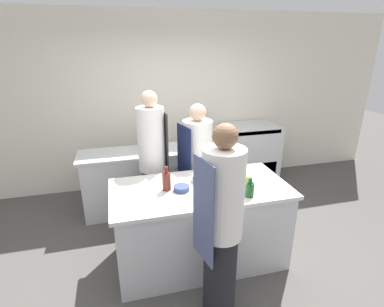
{
  "coord_description": "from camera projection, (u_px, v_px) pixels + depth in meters",
  "views": [
    {
      "loc": [
        -0.8,
        -2.69,
        2.34
      ],
      "look_at": [
        0.0,
        0.35,
        1.15
      ],
      "focal_mm": 28.0,
      "sensor_mm": 36.0,
      "label": 1
    }
  ],
  "objects": [
    {
      "name": "stockpot",
      "position": [
        150.0,
        142.0,
        4.19
      ],
      "size": [
        0.25,
        0.25,
        0.21
      ],
      "color": "silver",
      "rests_on": "pass_counter"
    },
    {
      "name": "chef_at_stove",
      "position": [
        153.0,
        163.0,
        3.72
      ],
      "size": [
        0.35,
        0.33,
        1.81
      ],
      "rotation": [
        0.0,
        0.0,
        -1.53
      ],
      "color": "black",
      "rests_on": "ground_plane"
    },
    {
      "name": "bowl_ceramic_blue",
      "position": [
        182.0,
        188.0,
        3.05
      ],
      "size": [
        0.16,
        0.16,
        0.05
      ],
      "color": "navy",
      "rests_on": "prep_counter"
    },
    {
      "name": "oven_range",
      "position": [
        249.0,
        154.0,
        5.18
      ],
      "size": [
        0.89,
        0.66,
        1.02
      ],
      "color": "silver",
      "rests_on": "ground_plane"
    },
    {
      "name": "bowl_mixing_large",
      "position": [
        203.0,
        178.0,
        3.27
      ],
      "size": [
        0.25,
        0.25,
        0.07
      ],
      "color": "#B7BABC",
      "rests_on": "prep_counter"
    },
    {
      "name": "wall_back",
      "position": [
        164.0,
        102.0,
        4.89
      ],
      "size": [
        8.0,
        0.06,
        2.8
      ],
      "color": "silver",
      "rests_on": "ground_plane"
    },
    {
      "name": "prep_counter",
      "position": [
        200.0,
        224.0,
        3.29
      ],
      "size": [
        1.87,
        0.9,
        0.9
      ],
      "color": "silver",
      "rests_on": "ground_plane"
    },
    {
      "name": "bowl_prep_small",
      "position": [
        226.0,
        177.0,
        3.3
      ],
      "size": [
        0.16,
        0.16,
        0.06
      ],
      "color": "white",
      "rests_on": "prep_counter"
    },
    {
      "name": "chef_at_pass_far",
      "position": [
        197.0,
        167.0,
        3.87
      ],
      "size": [
        0.42,
        0.4,
        1.64
      ],
      "rotation": [
        0.0,
        0.0,
        1.82
      ],
      "color": "black",
      "rests_on": "ground_plane"
    },
    {
      "name": "chef_at_prep_near",
      "position": [
        221.0,
        227.0,
        2.47
      ],
      "size": [
        0.38,
        0.37,
        1.78
      ],
      "rotation": [
        0.0,
        0.0,
        1.77
      ],
      "color": "black",
      "rests_on": "ground_plane"
    },
    {
      "name": "ground_plane",
      "position": [
        200.0,
        257.0,
        3.45
      ],
      "size": [
        16.0,
        16.0,
        0.0
      ],
      "primitive_type": "plane",
      "color": "#4C4947"
    },
    {
      "name": "cup",
      "position": [
        226.0,
        183.0,
        3.12
      ],
      "size": [
        0.07,
        0.07,
        0.1
      ],
      "color": "#B2382D",
      "rests_on": "prep_counter"
    },
    {
      "name": "bottle_olive_oil",
      "position": [
        250.0,
        189.0,
        2.92
      ],
      "size": [
        0.09,
        0.09,
        0.2
      ],
      "color": "#19471E",
      "rests_on": "prep_counter"
    },
    {
      "name": "pass_counter",
      "position": [
        160.0,
        178.0,
        4.38
      ],
      "size": [
        2.22,
        0.57,
        0.9
      ],
      "color": "silver",
      "rests_on": "ground_plane"
    },
    {
      "name": "bottle_wine",
      "position": [
        166.0,
        181.0,
        3.04
      ],
      "size": [
        0.09,
        0.09,
        0.26
      ],
      "color": "#5B2319",
      "rests_on": "prep_counter"
    },
    {
      "name": "bottle_cooking_oil",
      "position": [
        207.0,
        187.0,
        2.96
      ],
      "size": [
        0.08,
        0.08,
        0.2
      ],
      "color": "#2D5175",
      "rests_on": "prep_counter"
    },
    {
      "name": "bottle_vinegar",
      "position": [
        245.0,
        182.0,
        3.04
      ],
      "size": [
        0.07,
        0.07,
        0.22
      ],
      "color": "#B2A84C",
      "rests_on": "prep_counter"
    },
    {
      "name": "cutting_board",
      "position": [
        247.0,
        172.0,
        3.48
      ],
      "size": [
        0.36,
        0.22,
        0.01
      ],
      "color": "white",
      "rests_on": "prep_counter"
    }
  ]
}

